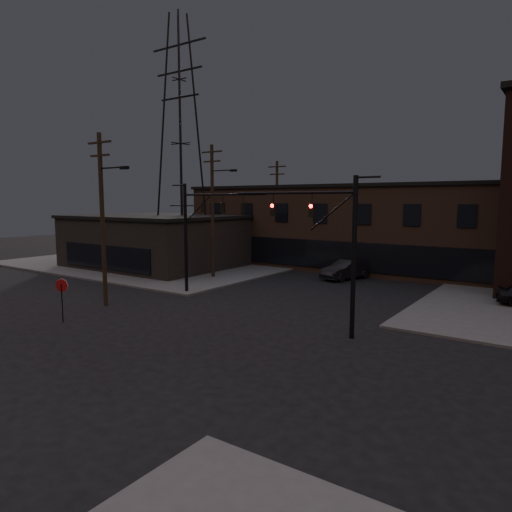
{
  "coord_description": "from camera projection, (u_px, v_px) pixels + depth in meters",
  "views": [
    {
      "loc": [
        15.16,
        -16.29,
        6.82
      ],
      "look_at": [
        -0.28,
        5.9,
        3.5
      ],
      "focal_mm": 32.0,
      "sensor_mm": 36.0,
      "label": 1
    }
  ],
  "objects": [
    {
      "name": "ground",
      "position": [
        193.0,
        338.0,
        22.7
      ],
      "size": [
        140.0,
        140.0,
        0.0
      ],
      "primitive_type": "plane",
      "color": "black",
      "rests_on": "ground"
    },
    {
      "name": "sidewalk_nw",
      "position": [
        182.0,
        258.0,
        53.08
      ],
      "size": [
        30.0,
        30.0,
        0.15
      ],
      "primitive_type": "cube",
      "color": "#474744",
      "rests_on": "ground"
    },
    {
      "name": "building_row",
      "position": [
        386.0,
        229.0,
        45.02
      ],
      "size": [
        40.0,
        12.0,
        8.0
      ],
      "primitive_type": "cube",
      "color": "#4E3729",
      "rests_on": "ground"
    },
    {
      "name": "building_left",
      "position": [
        155.0,
        242.0,
        46.77
      ],
      "size": [
        16.0,
        12.0,
        5.0
      ],
      "primitive_type": "cube",
      "color": "black",
      "rests_on": "ground"
    },
    {
      "name": "traffic_signal_near",
      "position": [
        333.0,
        238.0,
        22.73
      ],
      "size": [
        7.12,
        0.24,
        8.0
      ],
      "color": "black",
      "rests_on": "ground"
    },
    {
      "name": "traffic_signal_far",
      "position": [
        199.0,
        226.0,
        32.41
      ],
      "size": [
        7.12,
        0.24,
        8.0
      ],
      "color": "black",
      "rests_on": "ground"
    },
    {
      "name": "stop_sign",
      "position": [
        62.0,
        290.0,
        25.39
      ],
      "size": [
        0.72,
        0.33,
        2.48
      ],
      "color": "black",
      "rests_on": "ground"
    },
    {
      "name": "utility_pole_near",
      "position": [
        103.0,
        215.0,
        28.96
      ],
      "size": [
        3.7,
        0.28,
        11.0
      ],
      "color": "black",
      "rests_on": "ground"
    },
    {
      "name": "utility_pole_mid",
      "position": [
        213.0,
        208.0,
        39.27
      ],
      "size": [
        3.7,
        0.28,
        11.5
      ],
      "color": "black",
      "rests_on": "ground"
    },
    {
      "name": "utility_pole_far",
      "position": [
        277.0,
        210.0,
        49.7
      ],
      "size": [
        2.2,
        0.28,
        11.0
      ],
      "color": "black",
      "rests_on": "ground"
    },
    {
      "name": "transmission_tower",
      "position": [
        181.0,
        144.0,
        46.04
      ],
      "size": [
        7.0,
        7.0,
        25.0
      ],
      "primitive_type": null,
      "color": "black",
      "rests_on": "ground"
    },
    {
      "name": "car_crossing",
      "position": [
        346.0,
        270.0,
        39.49
      ],
      "size": [
        3.23,
        5.33,
        1.66
      ],
      "primitive_type": "imported",
      "rotation": [
        0.0,
        0.0,
        -0.32
      ],
      "color": "black",
      "rests_on": "ground"
    }
  ]
}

